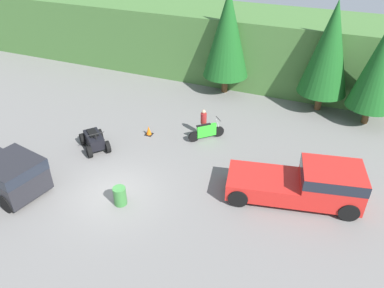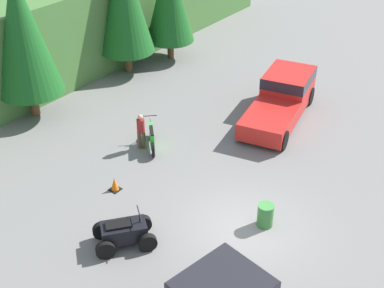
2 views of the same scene
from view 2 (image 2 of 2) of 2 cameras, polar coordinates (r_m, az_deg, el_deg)
ground_plane at (r=19.27m, az=5.54°, el=-9.09°), size 80.00×80.00×0.00m
tree_left at (r=25.57m, az=-17.69°, el=11.21°), size 3.11×3.11×7.06m
tree_mid_left at (r=29.48m, az=-7.25°, el=14.96°), size 3.05×3.05×6.92m
pickup_truck_red at (r=26.04m, az=9.61°, el=5.04°), size 6.13×3.30×1.86m
dirt_bike at (r=23.40m, az=-4.32°, el=0.71°), size 1.63×1.58×1.19m
quad_atv at (r=18.46m, az=-7.26°, el=-9.40°), size 2.37×2.24×1.22m
rider_person at (r=23.17m, az=-5.47°, el=1.49°), size 0.48×0.48×1.65m
traffic_cone at (r=21.07m, az=-8.25°, el=-4.29°), size 0.42×0.42×0.55m
steel_barrel at (r=19.28m, az=7.83°, el=-7.54°), size 0.58×0.58×0.88m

